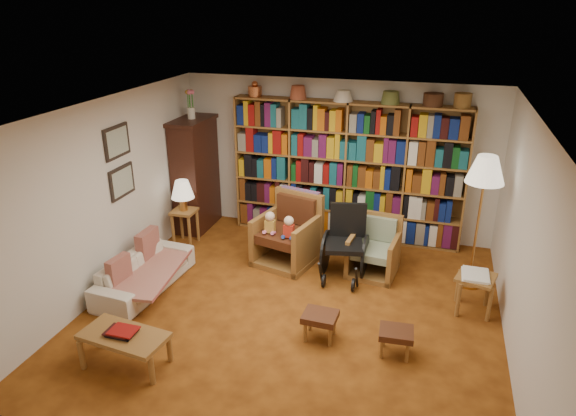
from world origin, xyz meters
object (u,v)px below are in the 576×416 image
at_px(armchair_sage, 374,251).
at_px(side_table_lamp, 185,220).
at_px(wheelchair, 345,244).
at_px(footstool_b, 396,335).
at_px(footstool_a, 320,318).
at_px(floor_lamp, 485,175).
at_px(side_table_papers, 475,282).
at_px(armchair_leather, 289,233).
at_px(sofa, 144,272).
at_px(coffee_table, 124,338).

bearing_deg(armchair_sage, side_table_lamp, 179.36).
height_order(wheelchair, footstool_b, wheelchair).
xyz_separation_m(footstool_a, footstool_b, (0.86, -0.04, -0.01)).
xyz_separation_m(floor_lamp, footstool_b, (-0.82, -1.79, -1.32)).
xyz_separation_m(wheelchair, footstool_a, (0.01, -1.53, -0.20)).
bearing_deg(floor_lamp, footstool_a, -133.91).
bearing_deg(side_table_lamp, side_table_papers, -9.55).
relative_size(side_table_lamp, floor_lamp, 0.31).
bearing_deg(footstool_b, armchair_leather, 133.92).
height_order(armchair_leather, wheelchair, wheelchair).
relative_size(wheelchair, footstool_a, 2.61).
bearing_deg(side_table_lamp, wheelchair, -5.98).
distance_m(wheelchair, footstool_a, 1.55).
height_order(sofa, side_table_lamp, side_table_lamp).
bearing_deg(armchair_leather, floor_lamp, -0.66).
bearing_deg(coffee_table, side_table_papers, 30.85).
xyz_separation_m(sofa, footstool_a, (2.51, -0.41, 0.03)).
bearing_deg(sofa, side_table_papers, -77.03).
bearing_deg(footstool_a, armchair_leather, 116.78).
xyz_separation_m(footstool_a, coffee_table, (-1.86, -1.04, 0.07)).
height_order(side_table_lamp, wheelchair, wheelchair).
bearing_deg(wheelchair, coffee_table, -125.73).
distance_m(side_table_lamp, coffee_table, 2.94).
height_order(footstool_a, coffee_table, coffee_table).
bearing_deg(armchair_leather, footstool_b, -46.08).
bearing_deg(side_table_papers, wheelchair, 165.15).
distance_m(side_table_lamp, floor_lamp, 4.45).
distance_m(sofa, coffee_table, 1.59).
bearing_deg(coffee_table, wheelchair, 54.27).
bearing_deg(floor_lamp, coffee_table, -141.83).
distance_m(armchair_leather, coffee_table, 2.97).
xyz_separation_m(sofa, floor_lamp, (4.19, 1.33, 1.34)).
bearing_deg(coffee_table, side_table_lamp, 104.75).
height_order(armchair_sage, floor_lamp, floor_lamp).
xyz_separation_m(side_table_lamp, wheelchair, (2.60, -0.27, 0.06)).
bearing_deg(armchair_leather, coffee_table, -108.90).
relative_size(armchair_leather, footstool_b, 2.65).
bearing_deg(sofa, footstool_a, -95.46).
xyz_separation_m(armchair_sage, coffee_table, (-2.23, -2.81, 0.03)).
bearing_deg(armchair_leather, armchair_sage, -0.06).
xyz_separation_m(wheelchair, footstool_b, (0.87, -1.58, -0.22)).
xyz_separation_m(armchair_leather, floor_lamp, (2.58, -0.03, 1.16)).
distance_m(floor_lamp, footstool_a, 2.75).
bearing_deg(armchair_sage, side_table_papers, -27.55).
height_order(wheelchair, footstool_a, wheelchair).
bearing_deg(armchair_sage, floor_lamp, -1.23).
relative_size(sofa, footstool_a, 4.01).
height_order(floor_lamp, coffee_table, floor_lamp).
distance_m(armchair_sage, floor_lamp, 1.82).
bearing_deg(side_table_lamp, sofa, -85.89).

